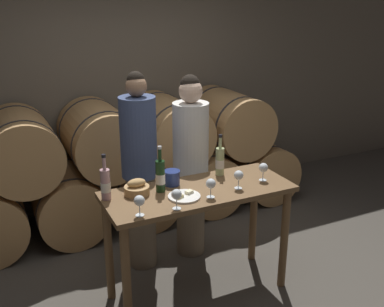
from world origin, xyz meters
TOP-DOWN VIEW (x-y plane):
  - ground_plane at (0.00, 0.00)m, footprint 10.00×10.00m
  - stone_wall_back at (0.00, 2.08)m, footprint 10.00×0.12m
  - barrel_stack at (-0.00, 1.49)m, footprint 3.67×0.95m
  - tasting_table at (0.00, 0.00)m, footprint 1.44×0.57m
  - person_left at (-0.26, 0.58)m, footprint 0.30×0.30m
  - person_right at (0.21, 0.58)m, footprint 0.31×0.31m
  - wine_bottle_red at (-0.27, 0.09)m, footprint 0.07×0.07m
  - wine_bottle_white at (0.29, 0.19)m, footprint 0.07×0.07m
  - wine_bottle_rose at (-0.67, 0.13)m, footprint 0.07×0.07m
  - blue_crock at (-0.15, 0.17)m, footprint 0.13×0.13m
  - bread_basket at (-0.45, 0.11)m, footprint 0.19×0.19m
  - cheese_plate at (-0.16, -0.08)m, footprint 0.24×0.24m
  - wine_glass_far_left at (-0.54, -0.22)m, footprint 0.07×0.07m
  - wine_glass_left at (-0.28, -0.23)m, footprint 0.07×0.07m
  - wine_glass_center at (0.02, -0.17)m, footprint 0.07×0.07m
  - wine_glass_right at (0.28, -0.11)m, footprint 0.07×0.07m
  - wine_glass_far_right at (0.53, -0.06)m, footprint 0.07×0.07m

SIDE VIEW (x-z plane):
  - ground_plane at x=0.00m, z-range 0.00..0.00m
  - barrel_stack at x=0.00m, z-range -0.04..1.25m
  - tasting_table at x=0.00m, z-range 0.30..1.21m
  - person_right at x=0.21m, z-range 0.03..1.70m
  - person_left at x=-0.26m, z-range 0.02..1.76m
  - cheese_plate at x=-0.16m, z-range 0.90..0.94m
  - bread_basket at x=-0.45m, z-range 0.89..1.02m
  - blue_crock at x=-0.15m, z-range 0.91..1.03m
  - wine_glass_far_left at x=-0.54m, z-range 0.94..1.09m
  - wine_glass_left at x=-0.28m, z-range 0.94..1.09m
  - wine_glass_center at x=0.02m, z-range 0.94..1.09m
  - wine_glass_right at x=0.28m, z-range 0.94..1.09m
  - wine_glass_far_right at x=0.53m, z-range 0.94..1.09m
  - wine_bottle_rose at x=-0.67m, z-range 0.86..1.20m
  - wine_bottle_white at x=0.29m, z-range 0.86..1.20m
  - wine_bottle_red at x=-0.27m, z-range 0.86..1.21m
  - stone_wall_back at x=0.00m, z-range 0.00..3.20m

